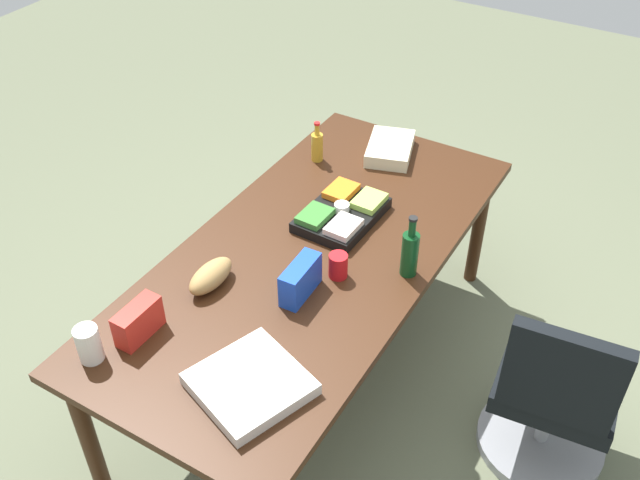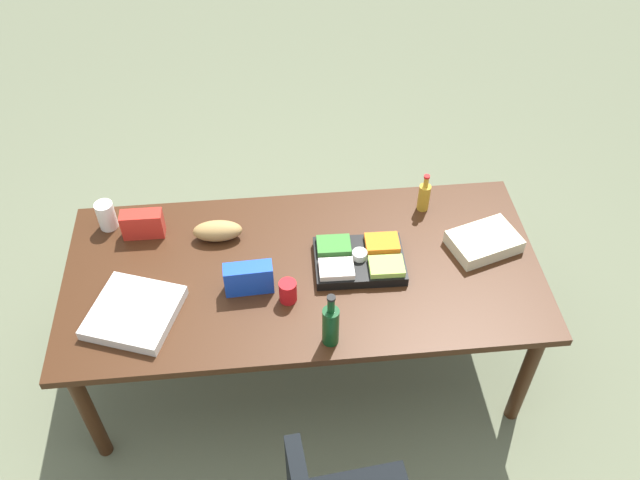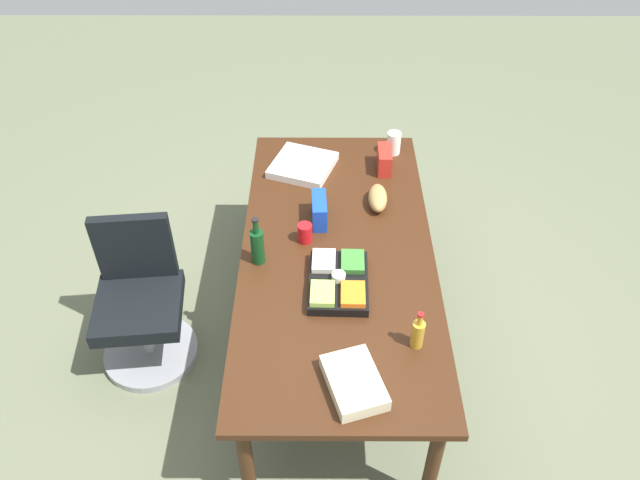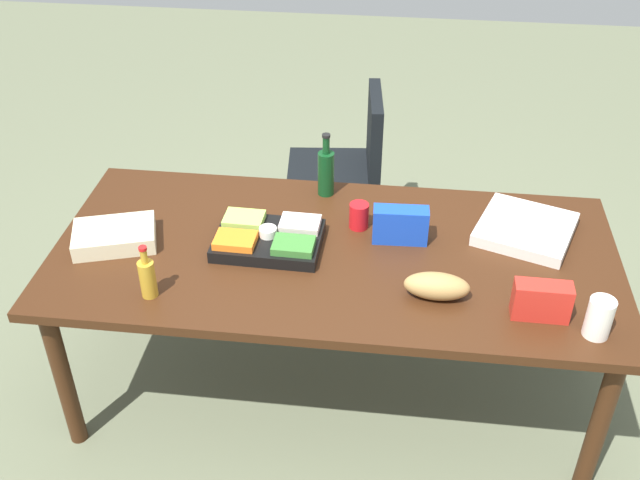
% 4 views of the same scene
% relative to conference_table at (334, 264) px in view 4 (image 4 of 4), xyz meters
% --- Properties ---
extents(ground_plane, '(10.00, 10.00, 0.00)m').
position_rel_conference_table_xyz_m(ground_plane, '(0.00, 0.00, -0.69)').
color(ground_plane, '#60674D').
extents(conference_table, '(2.24, 1.05, 0.76)m').
position_rel_conference_table_xyz_m(conference_table, '(0.00, 0.00, 0.00)').
color(conference_table, '#381E0E').
rests_on(conference_table, ground).
extents(office_chair, '(0.56, 0.56, 0.91)m').
position_rel_conference_table_xyz_m(office_chair, '(-0.08, 1.12, -0.33)').
color(office_chair, gray).
rests_on(office_chair, ground).
extents(veggie_tray, '(0.43, 0.31, 0.09)m').
position_rel_conference_table_xyz_m(veggie_tray, '(-0.27, 0.00, 0.11)').
color(veggie_tray, black).
rests_on(veggie_tray, conference_table).
extents(chip_bag_red, '(0.20, 0.08, 0.14)m').
position_rel_conference_table_xyz_m(chip_bag_red, '(0.76, -0.30, 0.14)').
color(chip_bag_red, red).
rests_on(chip_bag_red, conference_table).
extents(chip_bag_blue, '(0.22, 0.09, 0.15)m').
position_rel_conference_table_xyz_m(chip_bag_blue, '(0.25, 0.10, 0.14)').
color(chip_bag_blue, blue).
rests_on(chip_bag_blue, conference_table).
extents(bread_loaf, '(0.24, 0.12, 0.10)m').
position_rel_conference_table_xyz_m(bread_loaf, '(0.40, -0.24, 0.12)').
color(bread_loaf, '#A37C46').
rests_on(bread_loaf, conference_table).
extents(red_solo_cup, '(0.09, 0.09, 0.11)m').
position_rel_conference_table_xyz_m(red_solo_cup, '(0.08, 0.18, 0.12)').
color(red_solo_cup, red).
rests_on(red_solo_cup, conference_table).
extents(pizza_box, '(0.46, 0.46, 0.05)m').
position_rel_conference_table_xyz_m(pizza_box, '(0.76, 0.21, 0.09)').
color(pizza_box, silver).
rests_on(pizza_box, conference_table).
extents(mayo_jar, '(0.10, 0.10, 0.15)m').
position_rel_conference_table_xyz_m(mayo_jar, '(0.94, -0.38, 0.14)').
color(mayo_jar, white).
rests_on(mayo_jar, conference_table).
extents(wine_bottle, '(0.08, 0.08, 0.29)m').
position_rel_conference_table_xyz_m(wine_bottle, '(-0.08, 0.42, 0.18)').
color(wine_bottle, '#0E3B1A').
rests_on(wine_bottle, conference_table).
extents(dressing_bottle, '(0.07, 0.07, 0.22)m').
position_rel_conference_table_xyz_m(dressing_bottle, '(-0.64, -0.36, 0.15)').
color(dressing_bottle, '#BA8C26').
rests_on(dressing_bottle, conference_table).
extents(sheet_cake, '(0.37, 0.31, 0.07)m').
position_rel_conference_table_xyz_m(sheet_cake, '(-0.88, -0.06, 0.10)').
color(sheet_cake, beige).
rests_on(sheet_cake, conference_table).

